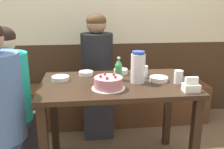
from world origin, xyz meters
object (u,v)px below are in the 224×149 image
(bench_seat, at_px, (107,104))
(napkin_holder, at_px, (191,86))
(birthday_cake, at_px, (108,83))
(bowl_rice_small, at_px, (86,73))
(bowl_soup_white, at_px, (61,78))
(person_grey_tee, at_px, (97,80))
(glass_water_tall, at_px, (140,69))
(water_pitcher, at_px, (138,67))
(bowl_side_dish, at_px, (159,79))
(soju_bottle, at_px, (119,69))
(bowl_sauce_shallow, at_px, (121,71))
(glass_tumbler_short, at_px, (178,77))
(glass_shot_small, at_px, (144,72))
(person_pale_blue_shirt, at_px, (9,104))

(bench_seat, xyz_separation_m, napkin_holder, (0.48, -1.09, 0.57))
(birthday_cake, bearing_deg, bowl_rice_small, 113.27)
(bowl_soup_white, height_order, person_grey_tee, person_grey_tee)
(bowl_soup_white, height_order, glass_water_tall, glass_water_tall)
(bench_seat, height_order, napkin_holder, napkin_holder)
(water_pitcher, bearing_deg, bowl_side_dish, 3.30)
(water_pitcher, distance_m, soju_bottle, 0.16)
(bowl_side_dish, distance_m, bowl_sauce_shallow, 0.36)
(glass_tumbler_short, xyz_separation_m, person_grey_tee, (-0.58, 0.69, -0.21))
(bowl_sauce_shallow, bearing_deg, bowl_rice_small, -177.67)
(bowl_rice_small, relative_size, bowl_sauce_shallow, 1.03)
(napkin_holder, bearing_deg, water_pitcher, 142.69)
(napkin_holder, height_order, bowl_sauce_shallow, napkin_holder)
(glass_shot_small, xyz_separation_m, person_grey_tee, (-0.36, 0.50, -0.21))
(bowl_soup_white, bearing_deg, glass_tumbler_short, -11.37)
(napkin_holder, relative_size, bowl_sauce_shallow, 0.92)
(bowl_side_dish, bearing_deg, soju_bottle, 167.38)
(bowl_sauce_shallow, height_order, glass_tumbler_short, glass_tumbler_short)
(bowl_side_dish, bearing_deg, person_pale_blue_shirt, 175.76)
(bench_seat, height_order, birthday_cake, birthday_cake)
(birthday_cake, bearing_deg, glass_tumbler_short, 6.47)
(napkin_holder, bearing_deg, bench_seat, 113.91)
(glass_water_tall, bearing_deg, birthday_cake, -132.06)
(bowl_soup_white, bearing_deg, glass_water_tall, 8.66)
(soju_bottle, relative_size, bowl_sauce_shallow, 1.56)
(soju_bottle, distance_m, glass_tumbler_short, 0.46)
(bowl_side_dish, distance_m, glass_shot_small, 0.15)
(birthday_cake, height_order, soju_bottle, soju_bottle)
(water_pitcher, bearing_deg, napkin_holder, -37.31)
(glass_shot_small, bearing_deg, bench_seat, 108.42)
(bowl_rice_small, relative_size, glass_tumbler_short, 1.20)
(glass_tumbler_short, distance_m, glass_shot_small, 0.29)
(birthday_cake, xyz_separation_m, bowl_side_dish, (0.41, 0.13, -0.03))
(bowl_rice_small, bearing_deg, person_pale_blue_shirt, -166.86)
(bench_seat, bearing_deg, birthday_cake, -94.69)
(bowl_soup_white, bearing_deg, napkin_holder, -21.77)
(water_pitcher, height_order, bowl_soup_white, water_pitcher)
(soju_bottle, distance_m, person_pale_blue_shirt, 0.91)
(bowl_soup_white, distance_m, bowl_sauce_shallow, 0.52)
(bowl_soup_white, relative_size, glass_water_tall, 1.55)
(napkin_holder, distance_m, person_pale_blue_shirt, 1.39)
(bowl_sauce_shallow, bearing_deg, glass_shot_small, -35.64)
(bowl_rice_small, distance_m, person_pale_blue_shirt, 0.66)
(water_pitcher, bearing_deg, bowl_rice_small, 148.80)
(bowl_soup_white, relative_size, person_grey_tee, 0.11)
(bowl_side_dish, distance_m, glass_tumbler_short, 0.15)
(soju_bottle, xyz_separation_m, bowl_sauce_shallow, (0.04, 0.17, -0.07))
(bowl_side_dish, height_order, bowl_sauce_shallow, bowl_sauce_shallow)
(bowl_rice_small, bearing_deg, bowl_soup_white, -149.97)
(water_pitcher, distance_m, glass_shot_small, 0.17)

